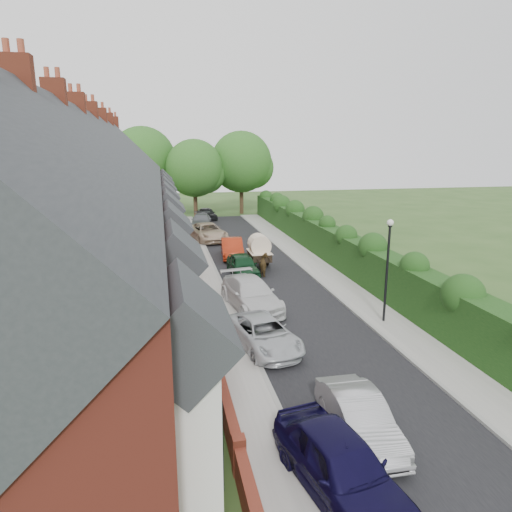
{
  "coord_description": "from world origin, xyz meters",
  "views": [
    {
      "loc": [
        -7.03,
        -15.32,
        8.51
      ],
      "look_at": [
        -1.74,
        10.11,
        2.2
      ],
      "focal_mm": 32.0,
      "sensor_mm": 36.0,
      "label": 1
    }
  ],
  "objects_px": {
    "car_black": "(207,214)",
    "car_beige": "(208,232)",
    "car_silver_b": "(264,334)",
    "horse": "(265,265)",
    "lamppost": "(388,258)",
    "car_red": "(232,248)",
    "car_grey": "(201,221)",
    "horse_cart": "(259,249)",
    "car_silver_a": "(359,417)",
    "car_navy": "(340,465)",
    "car_white": "(251,294)",
    "car_green": "(243,265)"
  },
  "relations": [
    {
      "from": "car_grey",
      "to": "car_beige",
      "type": "bearing_deg",
      "value": -82.39
    },
    {
      "from": "car_navy",
      "to": "car_black",
      "type": "distance_m",
      "value": 44.34
    },
    {
      "from": "car_navy",
      "to": "car_beige",
      "type": "bearing_deg",
      "value": 79.11
    },
    {
      "from": "car_silver_b",
      "to": "car_silver_a",
      "type": "bearing_deg",
      "value": -89.21
    },
    {
      "from": "lamppost",
      "to": "car_green",
      "type": "height_order",
      "value": "lamppost"
    },
    {
      "from": "car_red",
      "to": "horse",
      "type": "relative_size",
      "value": 2.7
    },
    {
      "from": "car_green",
      "to": "horse_cart",
      "type": "height_order",
      "value": "horse_cart"
    },
    {
      "from": "car_red",
      "to": "car_grey",
      "type": "xyz_separation_m",
      "value": [
        -1.16,
        13.67,
        -0.02
      ]
    },
    {
      "from": "car_red",
      "to": "car_black",
      "type": "relative_size",
      "value": 1.13
    },
    {
      "from": "horse_cart",
      "to": "car_green",
      "type": "bearing_deg",
      "value": -132.44
    },
    {
      "from": "car_silver_a",
      "to": "horse",
      "type": "bearing_deg",
      "value": 86.93
    },
    {
      "from": "car_red",
      "to": "horse_cart",
      "type": "relative_size",
      "value": 1.33
    },
    {
      "from": "car_silver_a",
      "to": "horse_cart",
      "type": "xyz_separation_m",
      "value": [
        1.17,
        19.48,
        0.73
      ]
    },
    {
      "from": "car_white",
      "to": "car_green",
      "type": "bearing_deg",
      "value": 75.15
    },
    {
      "from": "lamppost",
      "to": "car_grey",
      "type": "bearing_deg",
      "value": 102.56
    },
    {
      "from": "horse",
      "to": "car_black",
      "type": "bearing_deg",
      "value": -80.76
    },
    {
      "from": "lamppost",
      "to": "car_silver_b",
      "type": "distance_m",
      "value": 7.1
    },
    {
      "from": "car_beige",
      "to": "car_black",
      "type": "bearing_deg",
      "value": 73.94
    },
    {
      "from": "car_green",
      "to": "car_beige",
      "type": "xyz_separation_m",
      "value": [
        -1.07,
        12.16,
        0.06
      ]
    },
    {
      "from": "car_navy",
      "to": "car_silver_a",
      "type": "xyz_separation_m",
      "value": [
        1.4,
        2.0,
        -0.13
      ]
    },
    {
      "from": "horse_cart",
      "to": "car_silver_a",
      "type": "bearing_deg",
      "value": -93.43
    },
    {
      "from": "car_silver_a",
      "to": "car_green",
      "type": "distance_m",
      "value": 17.87
    },
    {
      "from": "car_silver_a",
      "to": "car_red",
      "type": "xyz_separation_m",
      "value": [
        -0.22,
        23.16,
        0.07
      ]
    },
    {
      "from": "car_navy",
      "to": "horse_cart",
      "type": "bearing_deg",
      "value": 72.32
    },
    {
      "from": "lamppost",
      "to": "car_silver_b",
      "type": "height_order",
      "value": "lamppost"
    },
    {
      "from": "car_silver_a",
      "to": "lamppost",
      "type": "bearing_deg",
      "value": 59.33
    },
    {
      "from": "car_navy",
      "to": "car_grey",
      "type": "height_order",
      "value": "car_navy"
    },
    {
      "from": "car_grey",
      "to": "car_black",
      "type": "bearing_deg",
      "value": 85.59
    },
    {
      "from": "car_silver_a",
      "to": "car_black",
      "type": "bearing_deg",
      "value": 90.98
    },
    {
      "from": "lamppost",
      "to": "car_white",
      "type": "xyz_separation_m",
      "value": [
        -5.98,
        3.42,
        -2.5
      ]
    },
    {
      "from": "car_white",
      "to": "horse",
      "type": "relative_size",
      "value": 3.25
    },
    {
      "from": "car_silver_b",
      "to": "horse",
      "type": "bearing_deg",
      "value": 65.76
    },
    {
      "from": "car_navy",
      "to": "car_white",
      "type": "xyz_separation_m",
      "value": [
        0.42,
        13.63,
        -0.01
      ]
    },
    {
      "from": "car_black",
      "to": "car_beige",
      "type": "bearing_deg",
      "value": -106.45
    },
    {
      "from": "lamppost",
      "to": "horse_cart",
      "type": "bearing_deg",
      "value": 108.77
    },
    {
      "from": "horse",
      "to": "car_red",
      "type": "bearing_deg",
      "value": -69.83
    },
    {
      "from": "car_green",
      "to": "car_black",
      "type": "bearing_deg",
      "value": 87.99
    },
    {
      "from": "lamppost",
      "to": "horse_cart",
      "type": "distance_m",
      "value": 12.06
    },
    {
      "from": "car_silver_b",
      "to": "car_black",
      "type": "height_order",
      "value": "car_black"
    },
    {
      "from": "car_white",
      "to": "car_beige",
      "type": "height_order",
      "value": "car_white"
    },
    {
      "from": "lamppost",
      "to": "car_navy",
      "type": "distance_m",
      "value": 12.3
    },
    {
      "from": "car_navy",
      "to": "car_silver_a",
      "type": "height_order",
      "value": "car_navy"
    },
    {
      "from": "lamppost",
      "to": "horse",
      "type": "relative_size",
      "value": 3.07
    },
    {
      "from": "car_silver_b",
      "to": "horse_cart",
      "type": "height_order",
      "value": "horse_cart"
    },
    {
      "from": "car_silver_a",
      "to": "car_green",
      "type": "xyz_separation_m",
      "value": [
        -0.31,
        17.86,
        0.05
      ]
    },
    {
      "from": "car_green",
      "to": "horse_cart",
      "type": "bearing_deg",
      "value": 45.8
    },
    {
      "from": "car_white",
      "to": "car_red",
      "type": "xyz_separation_m",
      "value": [
        0.76,
        11.54,
        -0.04
      ]
    },
    {
      "from": "lamppost",
      "to": "car_beige",
      "type": "distance_m",
      "value": 22.88
    },
    {
      "from": "car_white",
      "to": "horse_cart",
      "type": "xyz_separation_m",
      "value": [
        2.14,
        7.86,
        0.61
      ]
    },
    {
      "from": "car_silver_a",
      "to": "car_white",
      "type": "distance_m",
      "value": 11.66
    }
  ]
}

